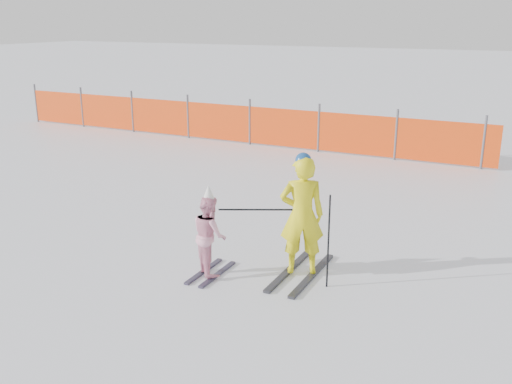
# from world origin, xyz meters

# --- Properties ---
(ground) EXTENTS (120.00, 120.00, 0.00)m
(ground) POSITION_xyz_m (0.00, 0.00, 0.00)
(ground) COLOR white
(ground) RESTS_ON ground
(adult) EXTENTS (0.70, 1.47, 1.70)m
(adult) POSITION_xyz_m (0.80, 0.27, 0.85)
(adult) COLOR black
(adult) RESTS_ON ground
(child) EXTENTS (0.67, 0.89, 1.27)m
(child) POSITION_xyz_m (-0.31, -0.28, 0.58)
(child) COLOR black
(child) RESTS_ON ground
(ski_poles) EXTENTS (1.46, 0.45, 1.25)m
(ski_poles) POSITION_xyz_m (0.81, 0.04, 0.76)
(ski_poles) COLOR black
(ski_poles) RESTS_ON ground
(safety_fence) EXTENTS (14.40, 0.06, 1.25)m
(safety_fence) POSITION_xyz_m (-4.44, 7.36, 0.56)
(safety_fence) COLOR #595960
(safety_fence) RESTS_ON ground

